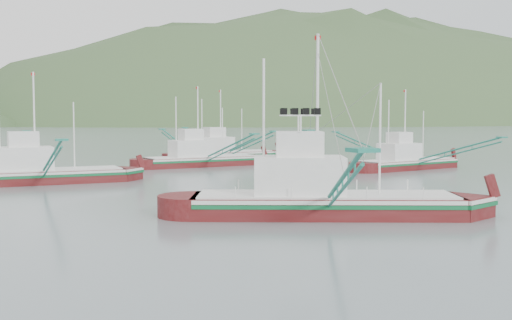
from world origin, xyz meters
name	(u,v)px	position (x,y,z in m)	size (l,w,h in m)	color
ground	(294,221)	(0.00, 0.00, 0.00)	(1200.00, 1200.00, 0.00)	slate
main_boat	(324,177)	(2.36, 0.75, 2.44)	(16.74, 28.27, 11.97)	#4D0C0D
bg_boat_far	(200,153)	(6.49, 40.56, 1.65)	(14.60, 25.59, 10.42)	#4D0C0D
bg_boat_right	(406,154)	(27.18, 27.69, 1.77)	(13.86, 23.89, 9.82)	#4D0C0D
bg_boat_left	(39,167)	(-12.81, 27.18, 1.49)	(15.01, 26.86, 10.87)	#4D0C0D
bg_boat_extra	(223,148)	(12.36, 49.42, 1.69)	(14.62, 25.56, 10.42)	#4D0C0D
headland_right	(337,122)	(240.00, 430.00, 0.00)	(684.00, 432.00, 306.00)	#36522A
ridge_distant	(56,122)	(30.00, 560.00, 0.00)	(960.00, 400.00, 240.00)	slate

